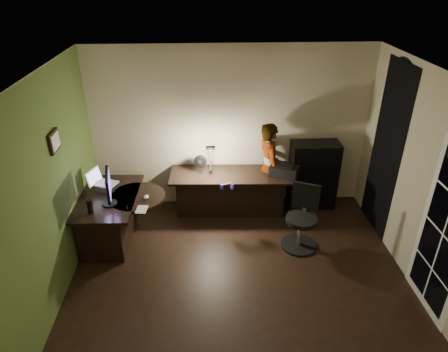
{
  "coord_description": "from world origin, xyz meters",
  "views": [
    {
      "loc": [
        -0.4,
        -4.05,
        3.75
      ],
      "look_at": [
        -0.15,
        1.05,
        1.0
      ],
      "focal_mm": 32.0,
      "sensor_mm": 36.0,
      "label": 1
    }
  ],
  "objects_px": {
    "cabinet": "(313,175)",
    "office_chair": "(301,219)",
    "desk_left": "(111,219)",
    "monitor": "(108,193)",
    "person": "(269,167)",
    "desk_right": "(230,193)"
  },
  "relations": [
    {
      "from": "office_chair",
      "to": "person",
      "type": "relative_size",
      "value": 0.62
    },
    {
      "from": "desk_left",
      "to": "monitor",
      "type": "relative_size",
      "value": 2.55
    },
    {
      "from": "desk_left",
      "to": "cabinet",
      "type": "xyz_separation_m",
      "value": [
        3.21,
        0.84,
        0.2
      ]
    },
    {
      "from": "desk_left",
      "to": "office_chair",
      "type": "relative_size",
      "value": 1.4
    },
    {
      "from": "desk_right",
      "to": "cabinet",
      "type": "bearing_deg",
      "value": 8.8
    },
    {
      "from": "monitor",
      "to": "person",
      "type": "bearing_deg",
      "value": 11.52
    },
    {
      "from": "desk_left",
      "to": "desk_right",
      "type": "xyz_separation_m",
      "value": [
        1.81,
        0.69,
        -0.02
      ]
    },
    {
      "from": "monitor",
      "to": "person",
      "type": "height_order",
      "value": "person"
    },
    {
      "from": "desk_left",
      "to": "desk_right",
      "type": "distance_m",
      "value": 1.94
    },
    {
      "from": "cabinet",
      "to": "monitor",
      "type": "xyz_separation_m",
      "value": [
        -3.14,
        -1.05,
        0.36
      ]
    },
    {
      "from": "desk_left",
      "to": "office_chair",
      "type": "xyz_separation_m",
      "value": [
        2.78,
        -0.29,
        0.09
      ]
    },
    {
      "from": "cabinet",
      "to": "monitor",
      "type": "relative_size",
      "value": 2.24
    },
    {
      "from": "cabinet",
      "to": "office_chair",
      "type": "height_order",
      "value": "cabinet"
    },
    {
      "from": "desk_left",
      "to": "monitor",
      "type": "distance_m",
      "value": 0.61
    },
    {
      "from": "office_chair",
      "to": "monitor",
      "type": "bearing_deg",
      "value": -158.12
    },
    {
      "from": "desk_left",
      "to": "office_chair",
      "type": "bearing_deg",
      "value": -4.23
    },
    {
      "from": "office_chair",
      "to": "desk_left",
      "type": "bearing_deg",
      "value": -162.3
    },
    {
      "from": "desk_left",
      "to": "person",
      "type": "xyz_separation_m",
      "value": [
        2.45,
        0.8,
        0.39
      ]
    },
    {
      "from": "cabinet",
      "to": "office_chair",
      "type": "xyz_separation_m",
      "value": [
        -0.43,
        -1.13,
        -0.11
      ]
    },
    {
      "from": "desk_left",
      "to": "monitor",
      "type": "bearing_deg",
      "value": -69.82
    },
    {
      "from": "monitor",
      "to": "office_chair",
      "type": "distance_m",
      "value": 2.75
    },
    {
      "from": "office_chair",
      "to": "cabinet",
      "type": "bearing_deg",
      "value": 92.59
    }
  ]
}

